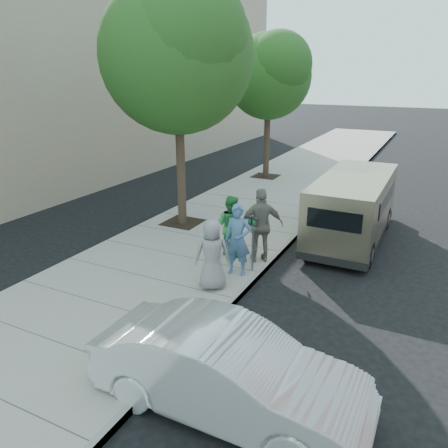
% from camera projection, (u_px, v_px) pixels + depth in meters
% --- Properties ---
extents(ground, '(120.00, 120.00, 0.00)m').
position_uv_depth(ground, '(209.00, 267.00, 11.70)').
color(ground, black).
rests_on(ground, ground).
extents(sidewalk, '(5.00, 60.00, 0.15)m').
position_uv_depth(sidewalk, '(177.00, 257.00, 12.09)').
color(sidewalk, gray).
rests_on(sidewalk, ground).
extents(curb_face, '(0.12, 60.00, 0.16)m').
position_uv_depth(curb_face, '(259.00, 275.00, 11.06)').
color(curb_face, gray).
rests_on(curb_face, ground).
extents(tree_near, '(4.62, 4.60, 7.53)m').
position_uv_depth(tree_near, '(178.00, 50.00, 12.83)').
color(tree_near, black).
rests_on(tree_near, sidewalk).
extents(tree_far, '(3.92, 3.80, 6.49)m').
position_uv_depth(tree_far, '(270.00, 72.00, 19.46)').
color(tree_far, black).
rests_on(tree_far, sidewalk).
extents(parking_meter, '(0.31, 0.22, 1.44)m').
position_uv_depth(parking_meter, '(253.00, 232.00, 10.78)').
color(parking_meter, gray).
rests_on(parking_meter, sidewalk).
extents(van, '(1.86, 5.47, 2.02)m').
position_uv_depth(van, '(353.00, 207.00, 13.22)').
color(van, tan).
rests_on(van, ground).
extents(sedan, '(4.28, 1.51, 1.41)m').
position_uv_depth(sedan, '(228.00, 372.00, 6.53)').
color(sedan, silver).
rests_on(sedan, ground).
extents(person_officer, '(0.73, 0.54, 1.81)m').
position_uv_depth(person_officer, '(238.00, 240.00, 10.67)').
color(person_officer, teal).
rests_on(person_officer, sidewalk).
extents(person_green_shirt, '(0.88, 0.72, 1.68)m').
position_uv_depth(person_green_shirt, '(231.00, 225.00, 11.86)').
color(person_green_shirt, '#2D8B40').
rests_on(person_green_shirt, sidewalk).
extents(person_gray_shirt, '(0.98, 0.90, 1.68)m').
position_uv_depth(person_gray_shirt, '(212.00, 255.00, 9.98)').
color(person_gray_shirt, gray).
rests_on(person_gray_shirt, sidewalk).
extents(person_striped_polo, '(1.24, 1.06, 1.99)m').
position_uv_depth(person_striped_polo, '(261.00, 225.00, 11.39)').
color(person_striped_polo, gray).
rests_on(person_striped_polo, sidewalk).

